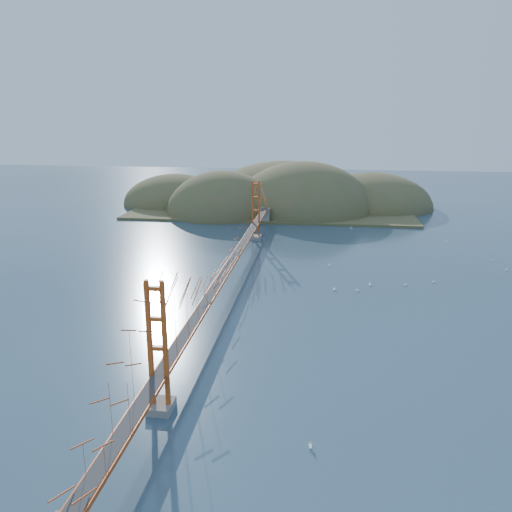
# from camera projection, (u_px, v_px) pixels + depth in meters

# --- Properties ---
(ground) EXTENTS (320.00, 320.00, 0.00)m
(ground) POSITION_uv_depth(u_px,v_px,m) (228.00, 290.00, 71.01)
(ground) COLOR #2C4458
(ground) RESTS_ON ground
(bridge) EXTENTS (2.20, 94.40, 12.00)m
(bridge) POSITION_uv_depth(u_px,v_px,m) (227.00, 242.00, 69.24)
(bridge) COLOR gray
(bridge) RESTS_ON ground
(far_headlands) EXTENTS (84.00, 58.00, 25.00)m
(far_headlands) POSITION_uv_depth(u_px,v_px,m) (283.00, 205.00, 135.96)
(far_headlands) COLOR brown
(far_headlands) RESTS_ON ground
(sailboat_10) EXTENTS (0.53, 0.61, 0.70)m
(sailboat_10) POSITION_uv_depth(u_px,v_px,m) (310.00, 445.00, 37.71)
(sailboat_10) COLOR white
(sailboat_10) RESTS_ON ground
(sailboat_1) EXTENTS (0.62, 0.64, 0.72)m
(sailboat_1) POSITION_uv_depth(u_px,v_px,m) (334.00, 289.00, 71.12)
(sailboat_1) COLOR white
(sailboat_1) RESTS_ON ground
(sailboat_4) EXTENTS (0.64, 0.64, 0.69)m
(sailboat_4) POSITION_uv_depth(u_px,v_px,m) (433.00, 281.00, 74.21)
(sailboat_4) COLOR white
(sailboat_4) RESTS_ON ground
(sailboat_15) EXTENTS (0.39, 0.48, 0.55)m
(sailboat_15) POSITION_uv_depth(u_px,v_px,m) (447.00, 241.00, 97.63)
(sailboat_15) COLOR white
(sailboat_15) RESTS_ON ground
(sailboat_8) EXTENTS (0.61, 0.61, 0.65)m
(sailboat_8) POSITION_uv_depth(u_px,v_px,m) (507.00, 270.00, 79.82)
(sailboat_8) COLOR white
(sailboat_8) RESTS_ON ground
(sailboat_16) EXTENTS (0.62, 0.62, 0.65)m
(sailboat_16) POSITION_uv_depth(u_px,v_px,m) (357.00, 290.00, 70.71)
(sailboat_16) COLOR white
(sailboat_16) RESTS_ON ground
(sailboat_3) EXTENTS (0.63, 0.63, 0.67)m
(sailboat_3) POSITION_uv_depth(u_px,v_px,m) (329.00, 265.00, 82.32)
(sailboat_3) COLOR white
(sailboat_3) RESTS_ON ground
(sailboat_0) EXTENTS (0.49, 0.60, 0.70)m
(sailboat_0) POSITION_uv_depth(u_px,v_px,m) (370.00, 284.00, 73.10)
(sailboat_0) COLOR white
(sailboat_0) RESTS_ON ground
(sailboat_12) EXTENTS (0.60, 0.60, 0.66)m
(sailboat_12) POSITION_uv_depth(u_px,v_px,m) (351.00, 228.00, 108.47)
(sailboat_12) COLOR white
(sailboat_12) RESTS_ON ground
(sailboat_17) EXTENTS (0.59, 0.59, 0.67)m
(sailboat_17) POSITION_uv_depth(u_px,v_px,m) (492.00, 260.00, 85.05)
(sailboat_17) COLOR white
(sailboat_17) RESTS_ON ground
(sailboat_14) EXTENTS (0.64, 0.64, 0.67)m
(sailboat_14) POSITION_uv_depth(u_px,v_px,m) (405.00, 284.00, 72.94)
(sailboat_14) COLOR white
(sailboat_14) RESTS_ON ground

